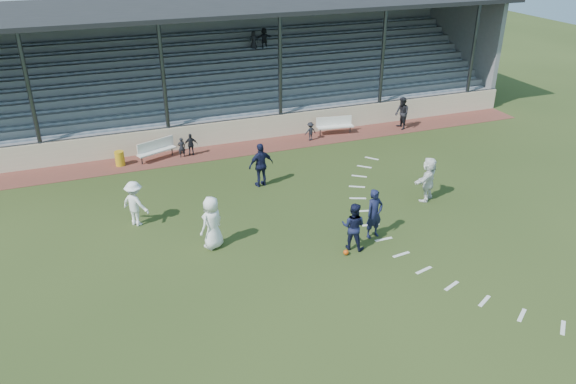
% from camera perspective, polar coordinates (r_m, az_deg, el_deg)
% --- Properties ---
extents(ground, '(90.00, 90.00, 0.00)m').
position_cam_1_polar(ground, '(20.03, 2.53, -6.31)').
color(ground, '#293817').
rests_on(ground, ground).
extents(cinder_track, '(34.00, 2.00, 0.02)m').
position_cam_1_polar(cinder_track, '(28.92, -5.59, 4.30)').
color(cinder_track, brown).
rests_on(cinder_track, ground).
extents(retaining_wall, '(34.00, 0.18, 1.20)m').
position_cam_1_polar(retaining_wall, '(29.65, -6.19, 6.06)').
color(retaining_wall, beige).
rests_on(retaining_wall, ground).
extents(bench_left, '(2.00, 1.21, 0.95)m').
position_cam_1_polar(bench_left, '(28.22, -13.25, 4.38)').
color(bench_left, silver).
rests_on(bench_left, cinder_track).
extents(bench_right, '(2.04, 0.73, 0.95)m').
position_cam_1_polar(bench_right, '(30.87, 4.74, 6.92)').
color(bench_right, silver).
rests_on(bench_right, cinder_track).
extents(trash_bin, '(0.44, 0.44, 0.71)m').
position_cam_1_polar(trash_bin, '(27.97, -16.72, 3.29)').
color(trash_bin, gold).
rests_on(trash_bin, cinder_track).
extents(football, '(0.20, 0.20, 0.20)m').
position_cam_1_polar(football, '(20.03, 5.91, -6.12)').
color(football, '#C1430B').
rests_on(football, ground).
extents(player_white_lead, '(1.16, 1.06, 1.99)m').
position_cam_1_polar(player_white_lead, '(20.12, -7.72, -3.10)').
color(player_white_lead, white).
rests_on(player_white_lead, ground).
extents(player_navy_lead, '(0.77, 0.58, 1.91)m').
position_cam_1_polar(player_navy_lead, '(20.83, 8.77, -2.19)').
color(player_navy_lead, '#131735').
rests_on(player_navy_lead, ground).
extents(player_navy_mid, '(1.10, 1.07, 1.79)m').
position_cam_1_polar(player_navy_mid, '(20.04, 6.65, -3.47)').
color(player_navy_mid, '#131735').
rests_on(player_navy_mid, ground).
extents(player_white_wing, '(1.29, 1.32, 1.82)m').
position_cam_1_polar(player_white_wing, '(22.19, -15.28, -1.14)').
color(player_white_wing, white).
rests_on(player_white_wing, ground).
extents(player_navy_wing, '(1.23, 0.67, 1.99)m').
position_cam_1_polar(player_navy_wing, '(24.55, -2.75, 2.76)').
color(player_navy_wing, '#131735').
rests_on(player_navy_wing, ground).
extents(player_white_back, '(1.77, 1.47, 1.90)m').
position_cam_1_polar(player_white_back, '(24.03, 14.05, 1.30)').
color(player_white_back, white).
rests_on(player_white_back, ground).
extents(official, '(0.74, 0.92, 1.79)m').
position_cam_1_polar(official, '(32.05, 11.50, 7.84)').
color(official, black).
rests_on(official, cinder_track).
extents(sub_left_near, '(0.38, 0.25, 1.01)m').
position_cam_1_polar(sub_left_near, '(28.18, -10.76, 4.48)').
color(sub_left_near, black).
rests_on(sub_left_near, cinder_track).
extents(sub_left_far, '(0.69, 0.34, 1.13)m').
position_cam_1_polar(sub_left_far, '(28.28, -9.83, 4.77)').
color(sub_left_far, black).
rests_on(sub_left_far, cinder_track).
extents(sub_right, '(0.68, 0.45, 1.00)m').
position_cam_1_polar(sub_right, '(29.88, 2.29, 6.19)').
color(sub_right, black).
rests_on(sub_right, cinder_track).
extents(grandstand, '(34.60, 9.00, 6.61)m').
position_cam_1_polar(grandstand, '(33.56, -8.44, 11.21)').
color(grandstand, gray).
rests_on(grandstand, ground).
extents(penalty_arc, '(3.89, 14.63, 0.01)m').
position_cam_1_polar(penalty_arc, '(21.76, 12.60, -4.10)').
color(penalty_arc, silver).
rests_on(penalty_arc, ground).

